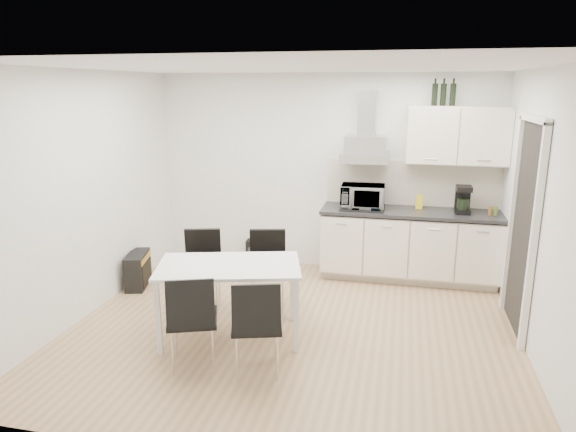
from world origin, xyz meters
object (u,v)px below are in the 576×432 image
chair_near_right (256,325)px  kitchenette (413,217)px  chair_far_right (267,272)px  floor_speaker (254,251)px  chair_near_left (193,320)px  dining_table (229,273)px  guitar_amp (138,270)px  chair_far_left (202,271)px

chair_near_right → kitchenette: bearing=46.4°
chair_far_right → floor_speaker: (-0.60, 1.48, -0.28)m
chair_near_left → kitchenette: bearing=34.0°
dining_table → chair_near_right: size_ratio=1.73×
dining_table → chair_near_left: (-0.13, -0.61, -0.23)m
kitchenette → chair_near_left: kitchenette is taller
kitchenette → guitar_amp: bearing=-162.9°
chair_far_left → floor_speaker: 1.66m
guitar_amp → chair_far_right: bearing=-24.4°
kitchenette → chair_near_right: (-1.31, -2.60, -0.39)m
chair_far_left → chair_near_right: same height
chair_far_right → chair_far_left: bearing=-1.7°
chair_near_right → floor_speaker: (-0.84, 2.76, -0.28)m
dining_table → chair_near_right: chair_near_right is taller
kitchenette → chair_near_right: bearing=-116.8°
chair_far_right → chair_near_right: 1.30m
chair_far_right → chair_near_left: (-0.33, -1.30, 0.00)m
floor_speaker → chair_far_right: bearing=-72.9°
chair_far_right → floor_speaker: chair_far_right is taller
chair_far_left → chair_far_right: (0.71, 0.15, 0.00)m
dining_table → floor_speaker: 2.27m
chair_far_left → guitar_amp: 1.15m
chair_far_left → chair_near_left: bearing=92.6°
kitchenette → guitar_amp: kitchenette is taller
chair_far_left → guitar_amp: size_ratio=1.60×
dining_table → chair_near_right: (0.44, -0.58, -0.23)m
chair_far_right → floor_speaker: 1.62m
dining_table → guitar_amp: bearing=132.3°
chair_far_right → kitchenette: bearing=-153.0°
chair_near_right → guitar_amp: (-1.99, 1.58, -0.23)m
chair_near_left → guitar_amp: size_ratio=1.60×
floor_speaker → guitar_amp: bearing=-139.1°
dining_table → chair_far_right: (0.20, 0.69, -0.23)m
chair_near_left → guitar_amp: 2.15m
chair_far_left → chair_near_left: 1.22m
chair_far_left → chair_near_right: 1.48m
chair_far_right → guitar_amp: (-1.75, 0.30, -0.23)m
chair_near_right → floor_speaker: chair_near_right is taller
chair_far_right → chair_near_left: bearing=62.5°
chair_far_right → chair_near_right: same height
dining_table → chair_far_left: bearing=118.0°
guitar_amp → chair_near_right: bearing=-53.0°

